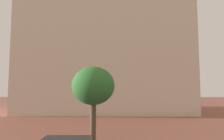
# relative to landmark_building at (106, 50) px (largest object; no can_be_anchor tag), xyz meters

# --- Properties ---
(landmark_building) EXTENTS (25.71, 13.12, 35.36)m
(landmark_building) POSITION_rel_landmark_building_xyz_m (0.00, 0.00, 0.00)
(landmark_building) COLOR beige
(landmark_building) RESTS_ON ground_plane
(tree_curb_far) EXTENTS (2.81, 2.81, 5.28)m
(tree_curb_far) POSITION_rel_landmark_building_xyz_m (-0.05, -19.13, -6.05)
(tree_curb_far) COLOR brown
(tree_curb_far) RESTS_ON ground_plane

